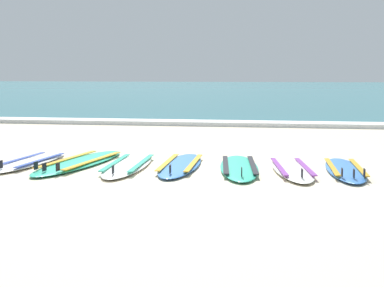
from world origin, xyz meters
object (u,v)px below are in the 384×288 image
Objects in this scene: surfboard_6 at (345,169)px; surfboard_2 at (128,165)px; surfboard_0 at (30,162)px; surfboard_3 at (181,165)px; surfboard_4 at (239,167)px; surfboard_5 at (292,169)px; surfboard_1 at (80,162)px.

surfboard_2 is at bearing -178.02° from surfboard_6.
surfboard_0 and surfboard_2 have the same top height.
surfboard_3 is 0.87m from surfboard_4.
surfboard_2 is 1.06× the size of surfboard_5.
surfboard_1 is 3.16m from surfboard_5.
surfboard_1 and surfboard_2 have the same top height.
surfboard_4 and surfboard_6 have the same top height.
surfboard_3 is 2.35m from surfboard_6.
surfboard_1 is 2.42m from surfboard_4.
surfboard_3 is 1.08× the size of surfboard_6.
surfboard_6 is at bearing -0.60° from surfboard_3.
surfboard_1 is 1.15× the size of surfboard_4.
surfboard_0 is 0.93× the size of surfboard_3.
surfboard_3 is 0.98× the size of surfboard_4.
surfboard_1 and surfboard_5 have the same top height.
surfboard_4 is at bearing 177.37° from surfboard_5.
surfboard_4 is (2.41, -0.06, -0.00)m from surfboard_1.
surfboard_4 is 1.10× the size of surfboard_6.
surfboard_1 is at bearing 7.31° from surfboard_0.
surfboard_0 is 4.65m from surfboard_6.
surfboard_1 is 0.80m from surfboard_2.
surfboard_5 is (0.75, -0.03, 0.00)m from surfboard_4.
surfboard_4 is (3.17, 0.04, -0.00)m from surfboard_0.
surfboard_2 is at bearing -177.41° from surfboard_4.
surfboard_0 is 1.00× the size of surfboard_6.
surfboard_2 is 1.02× the size of surfboard_3.
surfboard_2 is at bearing -9.62° from surfboard_1.
surfboard_4 is 1.06× the size of surfboard_5.
surfboard_0 is 0.91× the size of surfboard_2.
surfboard_3 is at bearing 176.71° from surfboard_5.
surfboard_1 is 1.18× the size of surfboard_3.
surfboard_2 is at bearing -170.11° from surfboard_3.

